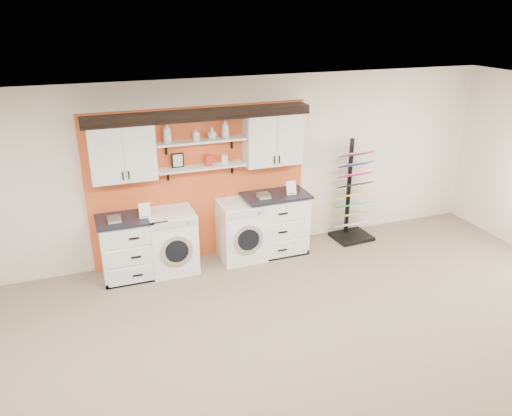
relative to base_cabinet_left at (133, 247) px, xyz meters
name	(u,v)px	position (x,y,z in m)	size (l,w,h in m)	color
ceiling	(325,146)	(1.13, -3.64, 2.33)	(10.00, 10.00, 0.00)	white
wall_back	(199,171)	(1.13, 0.36, 0.93)	(10.00, 10.00, 0.00)	silver
accent_panel	(200,184)	(1.13, 0.32, 0.73)	(3.40, 0.07, 2.40)	#D65424
upper_cabinet_left	(122,151)	(0.00, 0.15, 1.41)	(0.90, 0.35, 0.84)	white
upper_cabinet_right	(273,138)	(2.26, 0.15, 1.41)	(0.90, 0.35, 0.84)	white
shelf_lower	(202,167)	(1.13, 0.16, 1.06)	(1.32, 0.28, 0.03)	white
shelf_upper	(201,141)	(1.13, 0.16, 1.46)	(1.32, 0.28, 0.03)	white
crown_molding	(200,113)	(1.13, 0.17, 1.85)	(3.30, 0.41, 0.13)	black
picture_frame	(178,160)	(0.78, 0.21, 1.18)	(0.18, 0.02, 0.22)	black
canister_red	(208,160)	(1.23, 0.16, 1.15)	(0.11, 0.11, 0.16)	red
canister_cream	(224,159)	(1.48, 0.16, 1.14)	(0.10, 0.10, 0.14)	silver
base_cabinet_left	(133,247)	(0.00, 0.00, 0.00)	(0.97, 0.66, 0.95)	white
base_cabinet_right	(275,223)	(2.26, 0.00, 0.03)	(1.03, 0.66, 1.01)	white
washer	(172,241)	(0.58, 0.00, 0.00)	(0.68, 0.71, 0.95)	white
dryer	(241,230)	(1.68, 0.00, 0.00)	(0.68, 0.71, 0.95)	white
sample_rack	(353,209)	(3.71, 0.04, 0.07)	(0.66, 0.56, 1.74)	black
soap_bottle_a	(167,132)	(0.64, 0.16, 1.62)	(0.12, 0.12, 0.30)	silver
soap_bottle_b	(196,134)	(1.06, 0.16, 1.56)	(0.08, 0.08, 0.18)	silver
soap_bottle_c	(212,133)	(1.30, 0.16, 1.56)	(0.13, 0.13, 0.17)	silver
soap_bottle_d	(225,128)	(1.50, 0.16, 1.61)	(0.11, 0.11, 0.29)	silver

